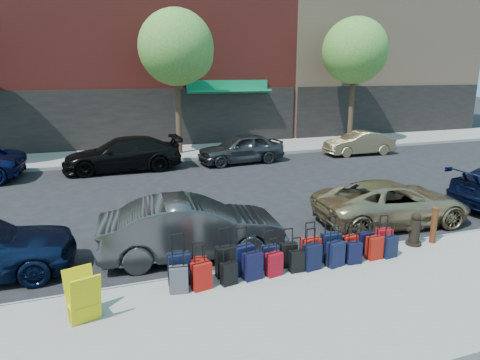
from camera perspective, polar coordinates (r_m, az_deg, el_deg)
name	(u,v)px	position (r m, az deg, el deg)	size (l,w,h in m)	color
ground	(224,209)	(14.00, -2.13, -3.90)	(120.00, 120.00, 0.00)	black
sidewalk_near	(328,308)	(8.51, 11.63, -16.38)	(60.00, 4.00, 0.15)	gray
sidewalk_far	(169,153)	(23.44, -9.48, 3.57)	(60.00, 4.00, 0.15)	gray
curb_near	(282,264)	(10.08, 5.65, -11.03)	(60.00, 0.08, 0.15)	gray
curb_far	(176,160)	(21.48, -8.52, 2.63)	(60.00, 0.08, 0.15)	gray
building_right	(350,10)	(36.88, 14.43, 21.11)	(15.00, 12.12, 18.00)	tan
tree_center	(179,50)	(22.69, -8.15, 16.82)	(3.80, 3.80, 7.27)	black
tree_right	(357,53)	(26.85, 15.33, 16.07)	(3.80, 3.80, 7.27)	black
suitcase_front_0	(179,269)	(8.94, -8.11, -11.65)	(0.45, 0.25, 1.07)	black
suitcase_front_1	(198,270)	(8.99, -5.62, -11.85)	(0.39, 0.26, 0.87)	maroon
suitcase_front_2	(226,261)	(9.19, -1.87, -10.77)	(0.44, 0.25, 1.06)	black
suitcase_front_3	(243,260)	(9.27, 0.45, -10.57)	(0.47, 0.31, 1.04)	black
suitcase_front_4	(270,257)	(9.55, 4.04, -10.19)	(0.36, 0.20, 0.87)	black
suitcase_front_5	(288,255)	(9.68, 6.47, -9.87)	(0.39, 0.24, 0.88)	black
suitcase_front_6	(311,251)	(9.84, 9.42, -9.34)	(0.42, 0.25, 0.99)	#B1110B
suitcase_front_7	(331,247)	(10.10, 12.00, -8.71)	(0.45, 0.25, 1.06)	black
suitcase_front_8	(349,247)	(10.35, 14.36, -8.60)	(0.39, 0.25, 0.87)	#A30E0A
suitcase_front_9	(365,243)	(10.66, 16.37, -8.06)	(0.36, 0.20, 0.87)	black
suitcase_front_10	(384,240)	(11.00, 18.62, -7.53)	(0.38, 0.24, 0.88)	#9E0A14
suitcase_back_0	(179,280)	(8.67, -8.17, -13.00)	(0.39, 0.27, 0.87)	#3E3E43
suitcase_back_1	(201,276)	(8.74, -5.16, -12.60)	(0.42, 0.29, 0.91)	#A30F0A
suitcase_back_2	(229,273)	(8.89, -1.50, -12.34)	(0.35, 0.23, 0.77)	black
suitcase_back_3	(253,266)	(9.08, 1.68, -11.36)	(0.43, 0.30, 0.94)	black
suitcase_back_4	(274,264)	(9.26, 4.56, -11.11)	(0.38, 0.26, 0.83)	maroon
suitcase_back_5	(297,261)	(9.49, 7.57, -10.66)	(0.33, 0.20, 0.77)	black
suitcase_back_6	(312,257)	(9.62, 9.56, -10.05)	(0.42, 0.28, 0.94)	black
suitcase_back_7	(335,254)	(9.86, 12.61, -9.59)	(0.43, 0.30, 0.92)	black
suitcase_back_8	(353,253)	(10.10, 14.86, -9.35)	(0.35, 0.22, 0.81)	black
suitcase_back_9	(375,248)	(10.46, 17.50, -8.60)	(0.38, 0.23, 0.88)	maroon
suitcase_back_10	(390,247)	(10.67, 19.31, -8.38)	(0.37, 0.24, 0.83)	black
fire_hydrant	(415,230)	(11.57, 22.27, -6.16)	(0.43, 0.38, 0.85)	black
bollard	(434,225)	(11.86, 24.45, -5.45)	(0.17, 0.17, 0.93)	#38190C
display_rack	(83,297)	(8.11, -20.19, -14.43)	(0.65, 0.68, 0.91)	#D2BE0B
car_near_1	(192,228)	(10.38, -6.36, -6.38)	(1.53, 4.39, 1.45)	#363639
car_near_2	(392,203)	(13.31, 19.58, -2.86)	(2.11, 4.57, 1.27)	#9E8760
car_far_1	(123,154)	(19.93, -15.37, 3.35)	(2.11, 5.19, 1.50)	black
car_far_2	(241,148)	(20.86, 0.11, 4.24)	(1.69, 4.21, 1.44)	#313133
car_far_3	(359,143)	(23.85, 15.59, 4.76)	(1.32, 3.79, 1.25)	#917E58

